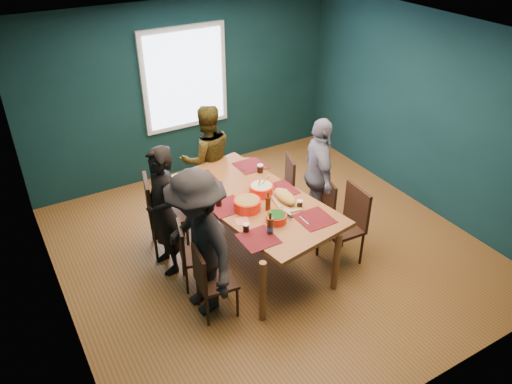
% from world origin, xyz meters
% --- Properties ---
extents(room, '(5.01, 5.01, 2.71)m').
position_xyz_m(room, '(0.00, 0.27, 1.37)').
color(room, '#99542C').
rests_on(room, ground).
extents(dining_table, '(1.45, 2.36, 0.84)m').
position_xyz_m(dining_table, '(-0.23, 0.01, 0.76)').
color(dining_table, '#9F572F').
rests_on(dining_table, floor).
extents(chair_left_far, '(0.57, 0.57, 1.04)m').
position_xyz_m(chair_left_far, '(-1.18, 0.70, 0.60)').
color(chair_left_far, black).
rests_on(chair_left_far, floor).
extents(chair_left_mid, '(0.46, 0.46, 0.83)m').
position_xyz_m(chair_left_mid, '(-1.13, -0.11, 0.49)').
color(chair_left_mid, black).
rests_on(chair_left_mid, floor).
extents(chair_left_near, '(0.43, 0.43, 0.87)m').
position_xyz_m(chair_left_near, '(-1.15, -0.65, 0.51)').
color(chair_left_near, black).
rests_on(chair_left_near, floor).
extents(chair_right_far, '(0.51, 0.51, 0.90)m').
position_xyz_m(chair_right_far, '(0.57, 0.59, 0.52)').
color(chair_right_far, black).
rests_on(chair_right_far, floor).
extents(chair_right_mid, '(0.43, 0.43, 0.82)m').
position_xyz_m(chair_right_mid, '(0.73, -0.10, 0.48)').
color(chair_right_mid, black).
rests_on(chair_right_mid, floor).
extents(chair_right_near, '(0.47, 0.47, 0.99)m').
position_xyz_m(chair_right_near, '(0.73, -0.63, 0.58)').
color(chair_right_near, black).
rests_on(chair_right_near, floor).
extents(person_far_left, '(0.42, 0.61, 1.62)m').
position_xyz_m(person_far_left, '(-1.26, 0.33, 0.81)').
color(person_far_left, black).
rests_on(person_far_left, floor).
extents(person_back, '(0.84, 0.70, 1.57)m').
position_xyz_m(person_back, '(-0.23, 1.29, 0.79)').
color(person_back, black).
rests_on(person_back, floor).
extents(person_right, '(0.68, 0.99, 1.56)m').
position_xyz_m(person_right, '(0.85, 0.17, 0.78)').
color(person_right, silver).
rests_on(person_right, floor).
extents(person_near_left, '(0.75, 1.16, 1.71)m').
position_xyz_m(person_near_left, '(-1.18, -0.50, 0.85)').
color(person_near_left, black).
rests_on(person_near_left, floor).
extents(bowl_salad, '(0.31, 0.31, 0.13)m').
position_xyz_m(bowl_salad, '(-0.41, -0.16, 0.91)').
color(bowl_salad, red).
rests_on(bowl_salad, dining_table).
extents(bowl_dumpling, '(0.29, 0.29, 0.27)m').
position_xyz_m(bowl_dumpling, '(-0.10, 0.05, 0.91)').
color(bowl_dumpling, red).
rests_on(bowl_dumpling, dining_table).
extents(bowl_herbs, '(0.23, 0.23, 0.10)m').
position_xyz_m(bowl_herbs, '(-0.26, -0.54, 0.89)').
color(bowl_herbs, red).
rests_on(bowl_herbs, dining_table).
extents(cutting_board, '(0.32, 0.62, 0.13)m').
position_xyz_m(cutting_board, '(0.05, -0.25, 0.90)').
color(cutting_board, '#DCB776').
rests_on(cutting_board, dining_table).
extents(small_bowl, '(0.15, 0.15, 0.06)m').
position_xyz_m(small_bowl, '(-0.56, 0.69, 0.87)').
color(small_bowl, black).
rests_on(small_bowl, dining_table).
extents(beer_bottle_a, '(0.07, 0.07, 0.27)m').
position_xyz_m(beer_bottle_a, '(-0.43, -0.69, 0.94)').
color(beer_bottle_a, '#411D0B').
rests_on(beer_bottle_a, dining_table).
extents(beer_bottle_b, '(0.06, 0.06, 0.24)m').
position_xyz_m(beer_bottle_b, '(-0.21, -0.29, 0.93)').
color(beer_bottle_b, '#411D0B').
rests_on(beer_bottle_b, dining_table).
extents(cola_glass_a, '(0.07, 0.07, 0.10)m').
position_xyz_m(cola_glass_a, '(-0.64, -0.53, 0.89)').
color(cola_glass_a, black).
rests_on(cola_glass_a, dining_table).
extents(cola_glass_b, '(0.07, 0.07, 0.09)m').
position_xyz_m(cola_glass_b, '(0.13, -0.44, 0.89)').
color(cola_glass_b, black).
rests_on(cola_glass_b, dining_table).
extents(cola_glass_c, '(0.08, 0.08, 0.11)m').
position_xyz_m(cola_glass_c, '(0.16, 0.51, 0.90)').
color(cola_glass_c, black).
rests_on(cola_glass_c, dining_table).
extents(cola_glass_d, '(0.07, 0.07, 0.10)m').
position_xyz_m(cola_glass_d, '(-0.66, 0.07, 0.90)').
color(cola_glass_d, black).
rests_on(cola_glass_d, dining_table).
extents(napkin_a, '(0.17, 0.17, 0.00)m').
position_xyz_m(napkin_a, '(0.13, 0.05, 0.84)').
color(napkin_a, '#E1695F').
rests_on(napkin_a, dining_table).
extents(napkin_b, '(0.18, 0.18, 0.00)m').
position_xyz_m(napkin_b, '(-0.58, -0.34, 0.84)').
color(napkin_b, '#E1695F').
rests_on(napkin_b, dining_table).
extents(napkin_c, '(0.17, 0.17, 0.00)m').
position_xyz_m(napkin_c, '(0.15, -0.69, 0.84)').
color(napkin_c, '#E1695F').
rests_on(napkin_c, dining_table).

